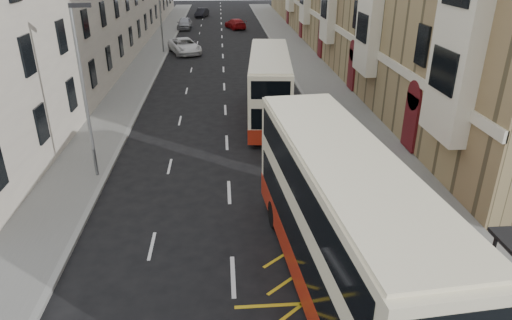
{
  "coord_description": "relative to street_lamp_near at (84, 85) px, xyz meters",
  "views": [
    {
      "loc": [
        -0.16,
        -8.5,
        10.11
      ],
      "look_at": [
        1.18,
        9.12,
        1.99
      ],
      "focal_mm": 32.0,
      "sensor_mm": 36.0,
      "label": 1
    }
  ],
  "objects": [
    {
      "name": "double_decker_rear",
      "position": [
        9.22,
        7.97,
        -2.45
      ],
      "size": [
        3.46,
        10.96,
        4.3
      ],
      "rotation": [
        0.0,
        0.0,
        -0.09
      ],
      "color": "#F4E9C1",
      "rests_on": "ground"
    },
    {
      "name": "car_dark",
      "position": [
        3.18,
        59.59,
        -3.93
      ],
      "size": [
        2.37,
        4.53,
        1.42
      ],
      "primitive_type": "imported",
      "rotation": [
        0.0,
        0.0,
        -0.21
      ],
      "color": "black",
      "rests_on": "ground"
    },
    {
      "name": "pavement_right",
      "position": [
        14.35,
        18.0,
        -4.56
      ],
      "size": [
        4.0,
        120.0,
        0.15
      ],
      "primitive_type": "cube",
      "color": "slate",
      "rests_on": "ground"
    },
    {
      "name": "pedestrian_near",
      "position": [
        13.1,
        -10.92,
        -3.69
      ],
      "size": [
        0.62,
        0.45,
        1.59
      ],
      "primitive_type": "imported",
      "rotation": [
        0.0,
        0.0,
        3.27
      ],
      "color": "black",
      "rests_on": "pavement_right"
    },
    {
      "name": "car_red",
      "position": [
        8.34,
        46.56,
        -3.94
      ],
      "size": [
        3.32,
        5.19,
        1.4
      ],
      "primitive_type": "imported",
      "rotation": [
        0.0,
        0.0,
        3.45
      ],
      "color": "maroon",
      "rests_on": "ground"
    },
    {
      "name": "white_van",
      "position": [
        2.28,
        29.7,
        -3.84
      ],
      "size": [
        4.27,
        6.25,
        1.59
      ],
      "primitive_type": "imported",
      "rotation": [
        0.0,
        0.0,
        0.31
      ],
      "color": "white",
      "rests_on": "ground"
    },
    {
      "name": "double_decker_front",
      "position": [
        9.67,
        -8.75,
        -2.17
      ],
      "size": [
        3.81,
        12.35,
        4.85
      ],
      "rotation": [
        0.0,
        0.0,
        0.09
      ],
      "color": "#F4E9C1",
      "rests_on": "ground"
    },
    {
      "name": "car_silver",
      "position": [
        1.15,
        46.67,
        -3.83
      ],
      "size": [
        2.04,
        4.76,
        1.6
      ],
      "primitive_type": "imported",
      "rotation": [
        0.0,
        0.0,
        -0.03
      ],
      "color": "#97999E",
      "rests_on": "ground"
    },
    {
      "name": "guard_railing",
      "position": [
        12.6,
        -6.25,
        -3.78
      ],
      "size": [
        0.06,
        6.56,
        1.01
      ],
      "color": "red",
      "rests_on": "pavement_right"
    },
    {
      "name": "kerb_left",
      "position": [
        0.35,
        18.0,
        -4.56
      ],
      "size": [
        0.25,
        120.0,
        0.15
      ],
      "primitive_type": "cube",
      "color": "gray",
      "rests_on": "ground"
    },
    {
      "name": "street_lamp_far",
      "position": [
        0.0,
        30.0,
        0.0
      ],
      "size": [
        0.93,
        0.18,
        8.0
      ],
      "color": "gray",
      "rests_on": "pavement_left"
    },
    {
      "name": "road_markings",
      "position": [
        6.35,
        33.0,
        -4.63
      ],
      "size": [
        10.0,
        110.0,
        0.01
      ],
      "primitive_type": null,
      "color": "silver",
      "rests_on": "ground"
    },
    {
      "name": "kerb_right",
      "position": [
        12.35,
        18.0,
        -4.56
      ],
      "size": [
        0.25,
        120.0,
        0.15
      ],
      "primitive_type": "cube",
      "color": "gray",
      "rests_on": "ground"
    },
    {
      "name": "pedestrian_far",
      "position": [
        13.87,
        -7.11,
        -3.64
      ],
      "size": [
        1.04,
        0.94,
        1.7
      ],
      "primitive_type": "imported",
      "rotation": [
        0.0,
        0.0,
        2.48
      ],
      "color": "black",
      "rests_on": "pavement_right"
    },
    {
      "name": "pavement_left",
      "position": [
        -1.15,
        18.0,
        -4.56
      ],
      "size": [
        3.0,
        120.0,
        0.15
      ],
      "primitive_type": "cube",
      "color": "slate",
      "rests_on": "ground"
    },
    {
      "name": "street_lamp_near",
      "position": [
        0.0,
        0.0,
        0.0
      ],
      "size": [
        0.93,
        0.18,
        8.0
      ],
      "color": "gray",
      "rests_on": "pavement_left"
    }
  ]
}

